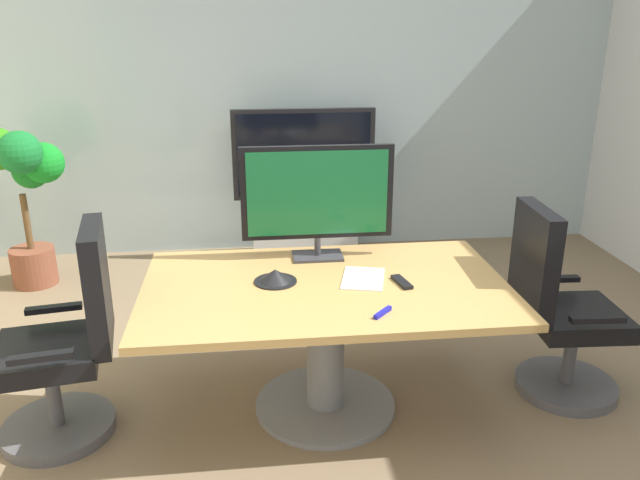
% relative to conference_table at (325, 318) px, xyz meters
% --- Properties ---
extents(ground_plane, '(6.75, 6.75, 0.00)m').
position_rel_conference_table_xyz_m(ground_plane, '(0.03, -0.19, -0.54)').
color(ground_plane, '#7A664C').
extents(wall_back_glass_partition, '(5.75, 0.10, 2.98)m').
position_rel_conference_table_xyz_m(wall_back_glass_partition, '(0.03, 2.66, 0.95)').
color(wall_back_glass_partition, '#9EB2B7').
rests_on(wall_back_glass_partition, ground).
extents(conference_table, '(1.86, 1.13, 0.73)m').
position_rel_conference_table_xyz_m(conference_table, '(0.00, 0.00, 0.00)').
color(conference_table, '#B2894C').
rests_on(conference_table, ground).
extents(office_chair_left, '(0.63, 0.61, 1.09)m').
position_rel_conference_table_xyz_m(office_chair_left, '(-1.29, -0.05, -0.08)').
color(office_chair_left, '#4C4C51').
rests_on(office_chair_left, ground).
extents(office_chair_right, '(0.61, 0.58, 1.09)m').
position_rel_conference_table_xyz_m(office_chair_right, '(1.29, 0.01, -0.08)').
color(office_chair_right, '#4C4C51').
rests_on(office_chair_right, ground).
extents(tv_monitor, '(0.84, 0.18, 0.64)m').
position_rel_conference_table_xyz_m(tv_monitor, '(0.00, 0.39, 0.55)').
color(tv_monitor, '#333338').
rests_on(tv_monitor, conference_table).
extents(wall_display_unit, '(1.20, 0.36, 1.31)m').
position_rel_conference_table_xyz_m(wall_display_unit, '(0.10, 2.31, -0.10)').
color(wall_display_unit, '#B7BABC').
rests_on(wall_display_unit, ground).
extents(potted_plant, '(0.62, 0.56, 1.26)m').
position_rel_conference_table_xyz_m(potted_plant, '(-2.09, 1.96, 0.32)').
color(potted_plant, brown).
rests_on(potted_plant, ground).
extents(conference_phone, '(0.22, 0.22, 0.07)m').
position_rel_conference_table_xyz_m(conference_phone, '(-0.25, 0.05, 0.22)').
color(conference_phone, black).
rests_on(conference_phone, conference_table).
extents(remote_control, '(0.08, 0.18, 0.02)m').
position_rel_conference_table_xyz_m(remote_control, '(0.39, -0.04, 0.20)').
color(remote_control, black).
rests_on(remote_control, conference_table).
extents(whiteboard_marker, '(0.10, 0.11, 0.02)m').
position_rel_conference_table_xyz_m(whiteboard_marker, '(0.22, -0.38, 0.20)').
color(whiteboard_marker, '#1919A5').
rests_on(whiteboard_marker, conference_table).
extents(paper_notepad, '(0.28, 0.34, 0.01)m').
position_rel_conference_table_xyz_m(paper_notepad, '(0.20, 0.04, 0.20)').
color(paper_notepad, white).
rests_on(paper_notepad, conference_table).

